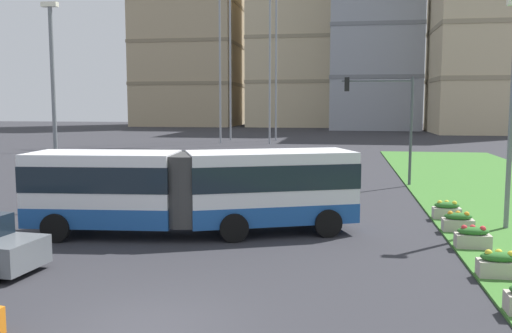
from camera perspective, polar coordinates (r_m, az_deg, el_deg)
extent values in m
plane|color=#2D2D33|center=(12.33, -11.42, -16.14)|extent=(260.00, 260.00, 0.00)
cube|color=white|center=(20.32, 1.51, -2.00)|extent=(6.50, 4.53, 2.55)
cube|color=#1E519E|center=(20.48, 1.50, -4.56)|extent=(6.52, 4.56, 0.70)
cube|color=#19232D|center=(20.26, 1.51, -0.81)|extent=(6.55, 4.59, 0.90)
cube|color=white|center=(20.63, -15.43, -2.10)|extent=(5.39, 2.94, 2.55)
cube|color=#1E519E|center=(20.79, -15.35, -4.63)|extent=(5.42, 2.96, 0.70)
cube|color=#19232D|center=(20.58, -15.46, -0.93)|extent=(5.44, 2.98, 0.90)
cylinder|color=#383838|center=(19.81, -6.95, -2.26)|extent=(2.40, 2.40, 2.45)
cylinder|color=black|center=(22.20, 5.24, -4.51)|extent=(1.03, 0.63, 1.00)
cylinder|color=black|center=(19.88, 7.44, -5.83)|extent=(1.03, 0.63, 1.00)
cylinder|color=black|center=(21.42, -3.49, -4.90)|extent=(1.03, 0.63, 1.00)
cylinder|color=black|center=(19.01, -2.29, -6.35)|extent=(1.03, 0.63, 1.00)
cylinder|color=black|center=(22.45, -17.40, -4.66)|extent=(1.02, 0.36, 1.00)
cylinder|color=black|center=(20.19, -20.01, -5.98)|extent=(1.02, 0.36, 1.00)
sphere|color=#F9EFC6|center=(22.22, 8.52, -3.76)|extent=(0.24, 0.24, 0.24)
sphere|color=#F9EFC6|center=(20.58, 10.33, -4.61)|extent=(0.24, 0.24, 0.24)
cube|color=silver|center=(36.89, -6.84, -0.02)|extent=(4.44, 1.89, 0.80)
cube|color=black|center=(36.85, -7.08, 1.06)|extent=(2.41, 1.73, 0.60)
cylinder|color=black|center=(37.44, -4.26, -0.30)|extent=(0.64, 0.23, 0.64)
cylinder|color=black|center=(35.69, -4.87, -0.64)|extent=(0.64, 0.23, 0.64)
cylinder|color=black|center=(38.18, -8.67, -0.22)|extent=(0.64, 0.23, 0.64)
cylinder|color=black|center=(36.47, -9.47, -0.55)|extent=(0.64, 0.23, 0.64)
cylinder|color=black|center=(17.66, -22.18, -8.43)|extent=(0.66, 0.27, 0.64)
cube|color=#B7AD9E|center=(16.49, 23.79, -9.63)|extent=(1.10, 0.56, 0.44)
ellipsoid|color=#2D6B28|center=(16.41, 23.84, -8.55)|extent=(0.99, 0.50, 0.28)
sphere|color=yellow|center=(16.31, 22.89, -8.23)|extent=(0.20, 0.20, 0.20)
sphere|color=yellow|center=(16.46, 23.78, -8.14)|extent=(0.20, 0.20, 0.20)
sphere|color=yellow|center=(16.40, 24.86, -8.24)|extent=(0.20, 0.20, 0.20)
cube|color=#B7AD9E|center=(19.38, 21.48, -7.16)|extent=(1.10, 0.56, 0.44)
ellipsoid|color=#2D6B28|center=(19.31, 21.52, -6.23)|extent=(0.99, 0.50, 0.28)
sphere|color=red|center=(19.23, 20.71, -5.95)|extent=(0.20, 0.20, 0.20)
sphere|color=red|center=(19.37, 21.48, -5.90)|extent=(0.20, 0.20, 0.20)
sphere|color=red|center=(19.30, 22.39, -5.98)|extent=(0.20, 0.20, 0.20)
cube|color=#B7AD9E|center=(21.67, 20.13, -5.69)|extent=(1.10, 0.56, 0.44)
ellipsoid|color=#2D6B28|center=(21.61, 20.16, -4.86)|extent=(0.99, 0.50, 0.28)
sphere|color=orange|center=(21.54, 19.44, -4.60)|extent=(0.20, 0.20, 0.20)
sphere|color=orange|center=(21.67, 20.13, -4.56)|extent=(0.20, 0.20, 0.20)
sphere|color=orange|center=(21.59, 20.93, -4.63)|extent=(0.20, 0.20, 0.20)
cube|color=#B7AD9E|center=(23.86, 19.09, -4.56)|extent=(1.10, 0.56, 0.44)
ellipsoid|color=#2D6B28|center=(23.80, 19.12, -3.81)|extent=(0.99, 0.50, 0.28)
sphere|color=yellow|center=(23.74, 18.46, -3.56)|extent=(0.20, 0.20, 0.20)
sphere|color=yellow|center=(23.86, 19.10, -3.54)|extent=(0.20, 0.20, 0.20)
sphere|color=yellow|center=(23.78, 19.82, -3.60)|extent=(0.20, 0.20, 0.20)
cylinder|color=#474C51|center=(32.90, 15.71, 3.46)|extent=(0.16, 0.16, 6.26)
cylinder|color=#474C51|center=(32.72, 12.37, 8.66)|extent=(3.97, 0.10, 0.10)
cube|color=black|center=(32.66, 9.38, 8.38)|extent=(0.28, 0.28, 0.80)
sphere|color=red|center=(32.67, 9.38, 8.82)|extent=(0.16, 0.16, 0.16)
sphere|color=yellow|center=(32.66, 9.38, 8.36)|extent=(0.16, 0.16, 0.16)
sphere|color=green|center=(32.65, 9.37, 7.90)|extent=(0.16, 0.16, 0.16)
cylinder|color=slate|center=(25.84, -20.14, 5.44)|extent=(0.18, 0.18, 8.87)
cube|color=white|center=(26.19, -20.54, 15.40)|extent=(0.70, 0.28, 0.20)
cylinder|color=slate|center=(22.48, 24.87, 4.38)|extent=(0.18, 0.18, 8.27)
cube|color=tan|center=(126.28, -6.99, 16.13)|extent=(21.44, 19.15, 52.04)
cube|color=#85765B|center=(124.55, -6.88, 8.40)|extent=(21.64, 19.35, 0.70)
cube|color=#85765B|center=(125.15, -6.94, 12.37)|extent=(21.64, 19.35, 0.70)
cube|color=#85765B|center=(126.34, -7.00, 16.28)|extent=(21.64, 19.35, 0.70)
cube|color=beige|center=(121.08, 4.35, 12.66)|extent=(19.91, 18.27, 35.65)
cube|color=#9C8D6E|center=(120.45, 4.31, 8.60)|extent=(20.11, 18.47, 0.70)
cube|color=#9C8D6E|center=(121.12, 4.35, 12.82)|extent=(20.11, 18.47, 0.70)
cube|color=#9EA3AD|center=(110.87, 12.21, 15.79)|extent=(16.19, 19.17, 45.93)
cube|color=gray|center=(109.46, 12.04, 8.84)|extent=(16.39, 19.37, 0.70)
cube|color=gray|center=(110.25, 12.16, 13.62)|extent=(16.39, 19.37, 0.70)
cube|color=beige|center=(99.73, 23.11, 15.20)|extent=(17.41, 17.18, 41.47)
cube|color=#9C8D6E|center=(98.51, 22.80, 8.25)|extent=(17.61, 17.38, 0.70)
cube|color=#9C8D6E|center=(99.19, 23.01, 13.03)|extent=(17.61, 17.38, 0.70)
cylinder|color=gray|center=(72.89, 2.12, 16.78)|extent=(0.24, 0.24, 35.56)
cylinder|color=gray|center=(73.85, -2.71, 16.64)|extent=(0.24, 0.24, 35.56)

